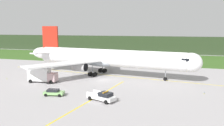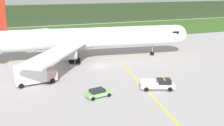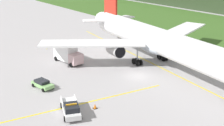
# 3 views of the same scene
# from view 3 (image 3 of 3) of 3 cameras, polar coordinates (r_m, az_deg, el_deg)

# --- Properties ---
(ground) EXTENTS (320.00, 320.00, 0.00)m
(ground) POSITION_cam_3_polar(r_m,az_deg,el_deg) (53.45, 4.94, -2.47)
(ground) COLOR #A09C9E
(taxiway_centerline_main) EXTENTS (69.37, 9.66, 0.01)m
(taxiway_centerline_main) POSITION_cam_3_polar(r_m,az_deg,el_deg) (58.31, 9.15, -0.77)
(taxiway_centerline_main) COLOR yellow
(taxiway_centerline_main) RESTS_ON ground
(taxiway_centerline_spur) EXTENTS (4.93, 34.32, 0.01)m
(taxiway_centerline_spur) POSITION_cam_3_polar(r_m,az_deg,el_deg) (42.47, -10.11, -8.71)
(taxiway_centerline_spur) COLOR yellow
(taxiway_centerline_spur) RESTS_ON ground
(airliner) EXTENTS (52.77, 41.88, 14.08)m
(airliner) POSITION_cam_3_polar(r_m,az_deg,el_deg) (57.35, 8.99, 4.12)
(airliner) COLOR white
(airliner) RESTS_ON ground
(ops_pickup_truck) EXTENTS (6.08, 3.91, 1.94)m
(ops_pickup_truck) POSITION_cam_3_polar(r_m,az_deg,el_deg) (40.49, -7.95, -8.62)
(ops_pickup_truck) COLOR silver
(ops_pickup_truck) RESTS_ON ground
(catering_truck) EXTENTS (7.37, 3.34, 3.77)m
(catering_truck) POSITION_cam_3_polar(r_m,az_deg,el_deg) (60.33, -8.59, 1.84)
(catering_truck) COLOR #BA979A
(catering_truck) RESTS_ON ground
(staff_car) EXTENTS (4.28, 2.60, 1.30)m
(staff_car) POSITION_cam_3_polar(r_m,az_deg,el_deg) (49.48, -13.25, -3.89)
(staff_car) COLOR #7FB469
(staff_car) RESTS_ON ground
(apron_cone) EXTENTS (0.57, 0.57, 0.72)m
(apron_cone) POSITION_cam_3_polar(r_m,az_deg,el_deg) (41.92, -3.29, -8.29)
(apron_cone) COLOR black
(apron_cone) RESTS_ON ground
(taxiway_edge_light_west) EXTENTS (0.12, 0.12, 0.41)m
(taxiway_edge_light_west) POSITION_cam_3_polar(r_m,az_deg,el_deg) (70.61, -12.45, 2.75)
(taxiway_edge_light_west) COLOR yellow
(taxiway_edge_light_west) RESTS_ON ground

